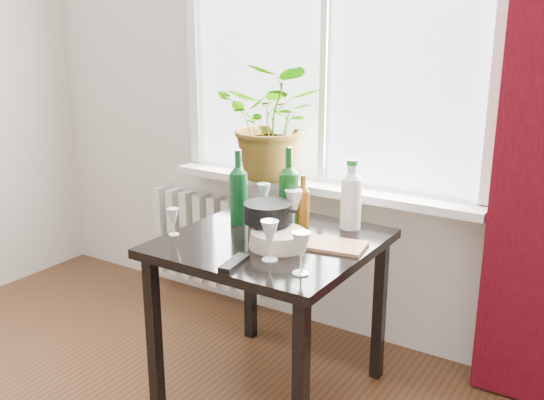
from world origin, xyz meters
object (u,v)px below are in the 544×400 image
Objects in this scene: wineglass_far_right at (301,253)px; cutting_board at (333,245)px; cleaning_bottle at (351,193)px; plate_stack at (279,239)px; potted_plant at (274,122)px; radiator at (209,239)px; wine_bottle_right at (289,187)px; wineglass_back_center at (294,210)px; bottle_amber at (303,201)px; wineglass_back_left at (264,199)px; fondue_pot at (268,221)px; tv_remote at (234,263)px; wineglass_front_right at (270,240)px; wine_bottle_left at (239,186)px; wineglass_front_left at (173,222)px; table at (271,259)px.

wineglass_far_right is 0.64× the size of cutting_board.
cleaning_bottle is 0.43m from plate_stack.
cleaning_bottle is at bearing -23.48° from potted_plant.
potted_plant is (0.51, -0.07, 0.76)m from radiator.
potted_plant is 0.54m from wine_bottle_right.
cleaning_bottle is at bearing 28.92° from wine_bottle_right.
wineglass_back_center reaches higher than plate_stack.
bottle_amber reaches higher than radiator.
wine_bottle_right is (0.83, -0.45, 0.55)m from radiator.
cutting_board is (-0.03, 0.32, -0.08)m from wineglass_far_right.
plate_stack is at bearing -111.02° from cleaning_bottle.
plate_stack is (0.05, -0.21, -0.06)m from wineglass_back_center.
wineglass_far_right is 1.05× the size of wineglass_back_left.
fondue_pot is at bearing -53.68° from wineglass_back_left.
cutting_board is at bearing 50.40° from tv_remote.
wineglass_far_right is at bearing -84.65° from cutting_board.
wineglass_back_center is at bearing -37.17° from wine_bottle_right.
cutting_board is (0.19, 0.12, -0.03)m from plate_stack.
radiator is 4.62× the size of tv_remote.
cleaning_bottle reaches higher than cutting_board.
cutting_board is (0.14, 0.27, -0.08)m from wineglass_front_right.
wine_bottle_left reaches higher than wineglass_back_center.
bottle_amber is 0.22m from cleaning_bottle.
potted_plant reaches higher than wineglass_front_left.
wineglass_front_right is 0.67× the size of plate_stack.
potted_plant reaches higher than bottle_amber.
potted_plant is 1.04m from tv_remote.
wineglass_back_left is at bearing -29.76° from radiator.
wineglass_far_right reaches higher than fondue_pot.
table is 0.45m from wineglass_front_left.
potted_plant is 0.73m from fondue_pot.
table is 5.31× the size of wineglass_back_left.
wineglass_back_center is 1.57× the size of wineglass_front_left.
table is 2.40× the size of wine_bottle_left.
cleaning_bottle is 0.68m from tv_remote.
plate_stack is at bearing -48.70° from wineglass_back_left.
wineglass_front_right is at bearing -117.57° from cutting_board.
wine_bottle_right is 3.03× the size of wineglass_front_left.
potted_plant reaches higher than plate_stack.
tv_remote is 0.44m from cutting_board.
wineglass_back_center is 0.53m from wineglass_front_left.
wine_bottle_right reaches higher than cleaning_bottle.
wineglass_back_center is (-0.27, 0.41, 0.01)m from wineglass_far_right.
fondue_pot is (0.23, -0.11, -0.10)m from wine_bottle_left.
radiator is 1.31m from cutting_board.
radiator is 0.86m from wineglass_back_left.
wine_bottle_right is 0.36m from cutting_board.
cleaning_bottle is at bearing 6.62° from wineglass_back_left.
bottle_amber is at bearing 103.09° from wineglass_front_right.
wineglass_front_right reaches higher than plate_stack.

